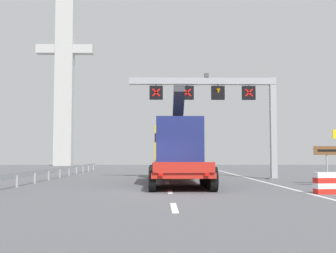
% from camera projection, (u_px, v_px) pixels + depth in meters
% --- Properties ---
extents(ground, '(112.00, 112.00, 0.00)m').
position_uv_depth(ground, '(161.00, 192.00, 19.29)').
color(ground, '#5B5B60').
extents(lane_markings, '(0.20, 64.13, 0.01)m').
position_uv_depth(lane_markings, '(165.00, 171.00, 44.00)').
color(lane_markings, silver).
rests_on(lane_markings, ground).
extents(edge_line_right, '(0.20, 63.00, 0.01)m').
position_uv_depth(edge_line_right, '(247.00, 178.00, 31.37)').
color(edge_line_right, silver).
rests_on(edge_line_right, ground).
extents(overhead_lane_gantry, '(10.29, 0.90, 7.21)m').
position_uv_depth(overhead_lane_gantry, '(223.00, 98.00, 29.75)').
color(overhead_lane_gantry, '#9EA0A5').
rests_on(overhead_lane_gantry, ground).
extents(heavy_haul_truck_red, '(3.09, 14.08, 5.30)m').
position_uv_depth(heavy_haul_truck_red, '(176.00, 149.00, 26.69)').
color(heavy_haul_truck_red, red).
rests_on(heavy_haul_truck_red, ground).
extents(tourist_info_sign_brown, '(1.48, 0.15, 2.12)m').
position_uv_depth(tourist_info_sign_brown, '(327.00, 155.00, 24.22)').
color(tourist_info_sign_brown, '#9EA0A5').
rests_on(tourist_info_sign_brown, ground).
extents(crash_barrier_striped, '(1.04, 0.59, 0.90)m').
position_uv_depth(crash_barrier_striped, '(327.00, 183.00, 18.19)').
color(crash_barrier_striped, red).
rests_on(crash_barrier_striped, ground).
extents(guardrail_left, '(0.13, 31.16, 0.76)m').
position_uv_depth(guardrail_left, '(64.00, 169.00, 32.75)').
color(guardrail_left, '#999EA3').
rests_on(guardrail_left, ground).
extents(bridge_pylon_distant, '(9.00, 2.00, 29.95)m').
position_uv_depth(bridge_pylon_distant, '(65.00, 69.00, 69.67)').
color(bridge_pylon_distant, '#B7B7B2').
rests_on(bridge_pylon_distant, ground).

